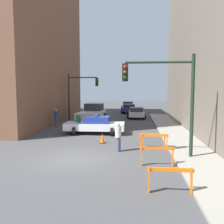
% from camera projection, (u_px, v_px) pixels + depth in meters
% --- Properties ---
extents(ground_plane, '(120.00, 120.00, 0.00)m').
position_uv_depth(ground_plane, '(75.00, 159.00, 12.76)').
color(ground_plane, '#424244').
extents(sidewalk_right, '(2.40, 44.00, 0.12)m').
position_uv_depth(sidewalk_right, '(200.00, 161.00, 12.19)').
color(sidewalk_right, gray).
rests_on(sidewalk_right, ground_plane).
extents(traffic_light_near, '(3.64, 0.35, 5.20)m').
position_uv_depth(traffic_light_near, '(169.00, 90.00, 12.62)').
color(traffic_light_near, black).
rests_on(traffic_light_near, sidewalk_right).
extents(traffic_light_far, '(3.44, 0.35, 5.20)m').
position_uv_depth(traffic_light_far, '(78.00, 90.00, 27.90)').
color(traffic_light_far, black).
rests_on(traffic_light_far, ground_plane).
extents(police_car, '(4.72, 2.39, 1.52)m').
position_uv_depth(police_car, '(95.00, 125.00, 19.82)').
color(police_car, white).
rests_on(police_car, ground_plane).
extents(white_truck, '(3.04, 5.59, 1.90)m').
position_uv_depth(white_truck, '(92.00, 113.00, 27.57)').
color(white_truck, silver).
rests_on(white_truck, ground_plane).
extents(parked_car_near, '(2.32, 4.33, 1.31)m').
position_uv_depth(parked_car_near, '(136.00, 113.00, 30.21)').
color(parked_car_near, silver).
rests_on(parked_car_near, ground_plane).
extents(parked_car_mid, '(2.30, 4.31, 1.31)m').
position_uv_depth(parked_car_mid, '(129.00, 108.00, 36.46)').
color(parked_car_mid, navy).
rests_on(parked_car_mid, ground_plane).
extents(parked_car_far, '(2.39, 4.37, 1.31)m').
position_uv_depth(parked_car_far, '(128.00, 105.00, 43.11)').
color(parked_car_far, silver).
rests_on(parked_car_far, ground_plane).
extents(pedestrian_crossing, '(0.44, 0.44, 1.66)m').
position_uv_depth(pedestrian_crossing, '(78.00, 122.00, 20.09)').
color(pedestrian_crossing, black).
rests_on(pedestrian_crossing, ground_plane).
extents(pedestrian_corner, '(0.51, 0.51, 1.66)m').
position_uv_depth(pedestrian_corner, '(56.00, 117.00, 23.51)').
color(pedestrian_corner, '#474C66').
rests_on(pedestrian_corner, ground_plane).
extents(pedestrian_sidewalk, '(0.51, 0.51, 1.66)m').
position_uv_depth(pedestrian_sidewalk, '(118.00, 137.00, 14.23)').
color(pedestrian_sidewalk, '#474C66').
rests_on(pedestrian_sidewalk, ground_plane).
extents(barrier_front, '(1.60, 0.17, 0.90)m').
position_uv_depth(barrier_front, '(170.00, 176.00, 8.56)').
color(barrier_front, orange).
rests_on(barrier_front, ground_plane).
extents(barrier_mid, '(1.60, 0.20, 0.90)m').
position_uv_depth(barrier_mid, '(157.00, 153.00, 11.61)').
color(barrier_mid, orange).
rests_on(barrier_mid, ground_plane).
extents(barrier_back, '(1.60, 0.22, 0.90)m').
position_uv_depth(barrier_back, '(155.00, 139.00, 14.79)').
color(barrier_back, orange).
rests_on(barrier_back, ground_plane).
extents(barrier_corner, '(1.58, 0.46, 0.90)m').
position_uv_depth(barrier_corner, '(153.00, 138.00, 15.04)').
color(barrier_corner, orange).
rests_on(barrier_corner, ground_plane).
extents(traffic_cone, '(0.36, 0.36, 0.66)m').
position_uv_depth(traffic_cone, '(102.00, 139.00, 16.39)').
color(traffic_cone, black).
rests_on(traffic_cone, ground_plane).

